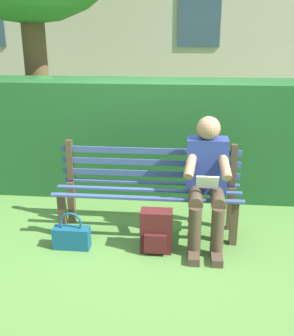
{
  "coord_description": "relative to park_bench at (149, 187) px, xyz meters",
  "views": [
    {
      "loc": [
        -0.35,
        3.61,
        1.91
      ],
      "look_at": [
        0.0,
        0.1,
        0.72
      ],
      "focal_mm": 42.72,
      "sensor_mm": 36.0,
      "label": 1
    }
  ],
  "objects": [
    {
      "name": "ground",
      "position": [
        0.0,
        0.08,
        -0.46
      ],
      "size": [
        60.0,
        60.0,
        0.0
      ],
      "primitive_type": "plane",
      "color": "#517F38"
    },
    {
      "name": "person_seated",
      "position": [
        -0.56,
        0.18,
        0.18
      ],
      "size": [
        0.44,
        0.73,
        1.2
      ],
      "color": "navy",
      "rests_on": "ground"
    },
    {
      "name": "handbag",
      "position": [
        0.68,
        0.46,
        -0.34
      ],
      "size": [
        0.34,
        0.13,
        0.36
      ],
      "color": "navy",
      "rests_on": "ground"
    },
    {
      "name": "park_bench",
      "position": [
        0.0,
        0.0,
        0.0
      ],
      "size": [
        1.81,
        0.47,
        0.89
      ],
      "color": "#4C3828",
      "rests_on": "ground"
    },
    {
      "name": "hedge_backdrop",
      "position": [
        -0.1,
        -1.11,
        0.27
      ],
      "size": [
        6.05,
        0.87,
        1.53
      ],
      "color": "#1E5123",
      "rests_on": "ground"
    },
    {
      "name": "backpack",
      "position": [
        -0.11,
        0.43,
        -0.26
      ],
      "size": [
        0.29,
        0.24,
        0.4
      ],
      "color": "#4C1919",
      "rests_on": "ground"
    }
  ]
}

